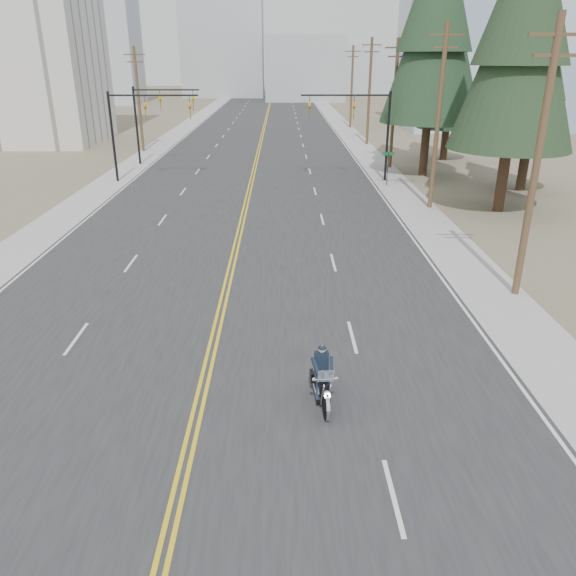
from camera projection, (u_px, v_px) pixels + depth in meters
The scene contains 27 objects.
ground_plane at pixel (200, 401), 16.63m from camera, with size 400.00×400.00×0.00m, color #776D56.
road at pixel (264, 127), 81.35m from camera, with size 20.00×200.00×0.01m, color #303033.
sidewalk_left at pixel (185, 128), 81.22m from camera, with size 3.00×200.00×0.01m, color #A5A5A0.
sidewalk_right at pixel (343, 127), 81.48m from camera, with size 3.00×200.00×0.01m, color #A5A5A0.
traffic_mast_left at pixel (136, 119), 44.23m from camera, with size 7.10×0.26×7.00m.
traffic_mast_right at pixel (363, 119), 44.44m from camera, with size 7.10×0.26×7.00m.
traffic_mast_far at pixel (153, 111), 51.65m from camera, with size 6.10×0.26×7.00m.
street_sign at pixel (388, 163), 43.80m from camera, with size 0.90×0.06×2.62m.
utility_pole_a at pixel (537, 159), 21.99m from camera, with size 2.20×0.30×11.00m.
utility_pole_b at pixel (438, 116), 35.76m from camera, with size 2.20×0.30×11.50m.
utility_pole_c at pixel (394, 102), 49.72m from camera, with size 2.20×0.30×11.00m.
utility_pole_d at pixel (369, 90), 63.49m from camera, with size 2.20×0.30×11.50m.
utility_pole_e at pixel (352, 86), 79.31m from camera, with size 2.20×0.30×11.00m.
utility_pole_left at pixel (138, 98), 58.78m from camera, with size 2.20×0.30×10.50m.
apartment_block at pixel (3, 2), 61.45m from camera, with size 18.00×14.00×30.00m, color silver.
glass_building at pixel (493, 53), 77.90m from camera, with size 24.00×16.00×20.00m, color #9EB5CC.
haze_bldg_a at pixel (103, 49), 118.37m from camera, with size 14.00×12.00×22.00m, color #B7BCC6.
haze_bldg_b at pixel (305, 69), 129.62m from camera, with size 18.00×14.00×14.00m, color #ADB2B7.
haze_bldg_c at pixel (463, 60), 115.35m from camera, with size 16.00×12.00×18.00m, color #B7BCC6.
haze_bldg_d at pixel (223, 42), 140.98m from camera, with size 20.00×15.00×26.00m, color #ADB2B7.
haze_bldg_e at pixel (363, 71), 153.31m from camera, with size 14.00×14.00×12.00m, color #B7BCC6.
haze_bldg_f at pixel (60, 64), 133.21m from camera, with size 12.00×12.00×16.00m, color #ADB2B7.
motorcyclist at pixel (323, 377), 16.23m from camera, with size 0.95×2.22×1.73m, color black, non-canonical shape.
conifer_near at pixel (526, 17), 32.82m from camera, with size 7.63×7.63×20.19m.
conifer_mid at pixel (539, 71), 39.81m from camera, with size 5.57×5.57×14.85m.
conifer_tall at pixel (437, 12), 43.65m from camera, with size 7.96×7.96×22.10m.
conifer_far at pixel (453, 65), 52.36m from camera, with size 5.71×5.71×15.30m.
Camera 1 is at (2.44, -14.13, 9.43)m, focal length 35.00 mm.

